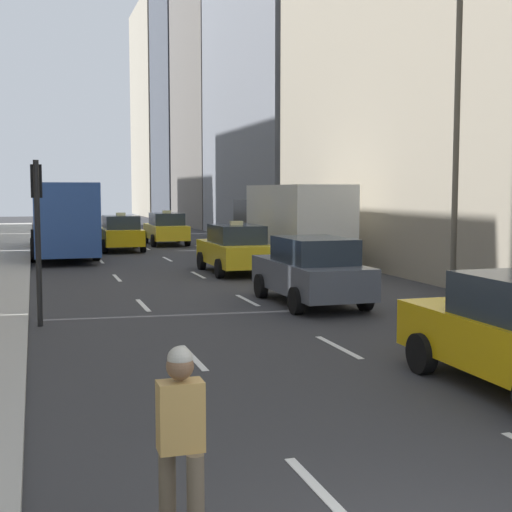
{
  "coord_description": "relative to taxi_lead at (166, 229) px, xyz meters",
  "views": [
    {
      "loc": [
        -2.82,
        -4.15,
        2.96
      ],
      "look_at": [
        1.83,
        10.73,
        1.51
      ],
      "focal_mm": 50.0,
      "sensor_mm": 36.0,
      "label": 1
    }
  ],
  "objects": [
    {
      "name": "box_truck",
      "position": [
        2.8,
        -11.79,
        0.83
      ],
      "size": [
        2.58,
        8.4,
        3.15
      ],
      "color": "#262628",
      "rests_on": "ground"
    },
    {
      "name": "taxi_lead",
      "position": [
        0.0,
        0.0,
        0.0
      ],
      "size": [
        2.02,
        4.4,
        1.87
      ],
      "color": "yellow",
      "rests_on": "ground"
    },
    {
      "name": "taxi_second",
      "position": [
        0.0,
        -13.85,
        0.0
      ],
      "size": [
        2.02,
        4.4,
        1.87
      ],
      "color": "yellow",
      "rests_on": "ground"
    },
    {
      "name": "sedan_black_near",
      "position": [
        0.0,
        -21.17,
        0.01
      ],
      "size": [
        2.02,
        4.47,
        1.75
      ],
      "color": "#565B66",
      "rests_on": "ground"
    },
    {
      "name": "city_bus",
      "position": [
        -5.61,
        -4.46,
        0.91
      ],
      "size": [
        2.8,
        11.61,
        3.25
      ],
      "color": "#2D519E",
      "rests_on": "ground"
    },
    {
      "name": "traffic_light_pole",
      "position": [
        -6.75,
        -22.12,
        1.53
      ],
      "size": [
        0.24,
        0.42,
        3.6
      ],
      "color": "black",
      "rests_on": "ground"
    },
    {
      "name": "lane_markings",
      "position": [
        -1.4,
        -11.07,
        -0.87
      ],
      "size": [
        5.72,
        56.0,
        0.01
      ],
      "color": "white",
      "rests_on": "ground"
    },
    {
      "name": "building_row_right",
      "position": [
        8.0,
        7.26,
        11.77
      ],
      "size": [
        6.0,
        87.65,
        30.18
      ],
      "color": "#A89E89",
      "rests_on": "ground"
    },
    {
      "name": "taxi_fourth",
      "position": [
        -2.8,
        -3.11,
        0.0
      ],
      "size": [
        2.02,
        4.4,
        1.87
      ],
      "color": "yellow",
      "rests_on": "ground"
    },
    {
      "name": "skateboarder",
      "position": [
        -5.76,
        -32.84,
        0.08
      ],
      "size": [
        0.36,
        0.8,
        1.75
      ],
      "color": "brown",
      "rests_on": "ground"
    }
  ]
}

